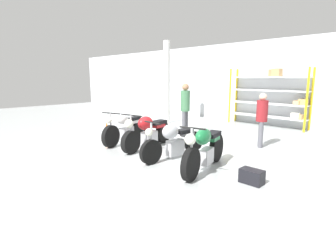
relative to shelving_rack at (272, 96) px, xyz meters
The scene contains 12 objects.
ground_plane 6.18m from the shelving_rack, 94.13° to the right, with size 30.00×30.00×0.00m, color #B2B7B7.
back_wall 0.77m from the shelving_rack, 139.90° to the left, with size 30.00×0.08×3.60m.
shelving_rack is the anchor object (origin of this frame).
support_pillar 4.46m from the shelving_rack, 147.05° to the right, with size 0.28×0.28×3.60m.
motorcycle_white 6.30m from the shelving_rack, 109.08° to the right, with size 0.84×2.02×1.03m.
motorcycle_red 5.99m from the shelving_rack, 100.15° to the right, with size 0.76×2.12×1.06m.
motorcycle_silver 6.11m from the shelving_rack, 88.32° to the right, with size 0.58×2.07×1.01m.
motorcycle_green 6.38m from the shelving_rack, 78.44° to the right, with size 0.77×2.08×1.08m.
person_browsing 4.12m from the shelving_rack, 108.64° to the right, with size 0.38×0.38×1.83m.
person_near_rack 3.68m from the shelving_rack, 70.26° to the right, with size 0.43×0.43×1.59m.
toolbox 6.69m from the shelving_rack, 68.93° to the right, with size 0.44×0.26×0.28m.
traffic_cone 6.78m from the shelving_rack, 116.13° to the right, with size 0.32×0.32×0.55m.
Camera 1 is at (5.04, -4.67, 2.02)m, focal length 28.00 mm.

